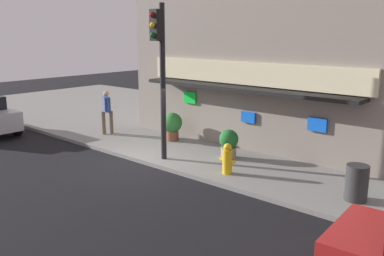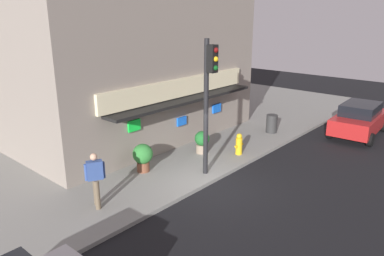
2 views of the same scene
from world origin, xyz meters
name	(u,v)px [view 2 (image 2 of 2)]	position (x,y,z in m)	size (l,w,h in m)	color
ground_plane	(210,185)	(0.00, 0.00, 0.00)	(52.68, 52.68, 0.00)	black
sidewalk	(112,147)	(0.00, 5.73, 0.07)	(35.12, 11.46, 0.13)	gray
corner_building	(124,44)	(1.96, 6.93, 4.52)	(11.42, 8.11, 8.78)	gray
traffic_light	(209,90)	(0.48, 0.51, 3.35)	(0.32, 0.58, 5.01)	black
fire_hydrant	(239,144)	(2.97, 0.79, 0.58)	(0.53, 0.29, 0.93)	gold
trash_can	(272,124)	(6.60, 1.28, 0.59)	(0.56, 0.56, 0.92)	#2D2D2D
pedestrian	(95,177)	(-3.74, 1.55, 1.14)	(0.60, 0.50, 1.79)	brown
potted_plant_by_doorway	(202,141)	(2.06, 2.09, 0.66)	(0.64, 0.64, 0.97)	gray
potted_plant_by_window	(143,156)	(-0.96, 2.52, 0.76)	(0.77, 0.77, 1.10)	brown
parked_car_red	(359,119)	(9.51, -2.04, 0.84)	(4.24, 2.30, 1.64)	#AD1E1E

